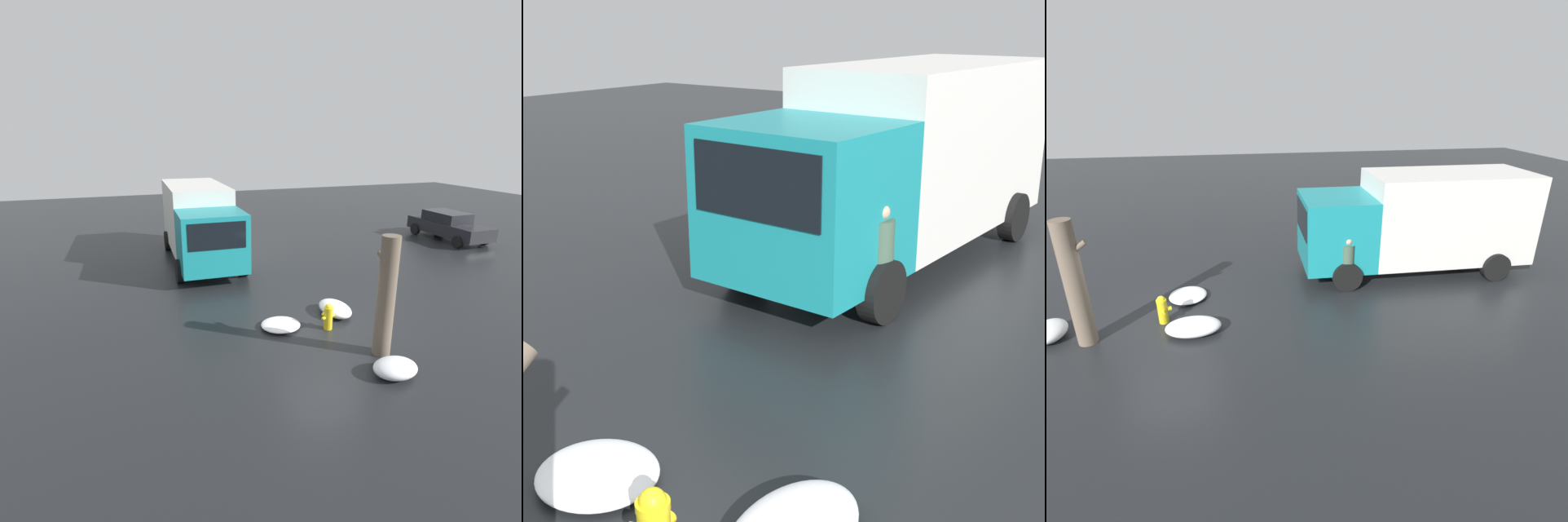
% 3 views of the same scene
% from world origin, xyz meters
% --- Properties ---
extents(ground_plane, '(60.00, 60.00, 0.00)m').
position_xyz_m(ground_plane, '(0.00, 0.00, 0.00)').
color(ground_plane, black).
extents(fire_hydrant, '(0.36, 0.46, 0.77)m').
position_xyz_m(fire_hydrant, '(0.00, 0.00, 0.39)').
color(fire_hydrant, yellow).
rests_on(fire_hydrant, ground_plane).
extents(tree_trunk, '(0.68, 0.45, 3.08)m').
position_xyz_m(tree_trunk, '(-1.67, -0.63, 1.55)').
color(tree_trunk, '#6B5B4C').
rests_on(tree_trunk, ground_plane).
extents(delivery_truck, '(7.38, 2.84, 3.24)m').
position_xyz_m(delivery_truck, '(7.86, 2.16, 1.75)').
color(delivery_truck, teal).
rests_on(delivery_truck, ground_plane).
extents(pedestrian, '(0.36, 0.36, 1.65)m').
position_xyz_m(pedestrian, '(5.23, 1.05, 0.90)').
color(pedestrian, '#23232D').
rests_on(pedestrian, ground_plane).
extents(snow_pile_by_hydrant, '(0.83, 1.06, 0.41)m').
position_xyz_m(snow_pile_by_hydrant, '(-2.65, -0.33, 0.21)').
color(snow_pile_by_hydrant, white).
rests_on(snow_pile_by_hydrant, ground_plane).
extents(snow_pile_curbside, '(1.07, 1.14, 0.19)m').
position_xyz_m(snow_pile_curbside, '(0.49, 1.26, 0.10)').
color(snow_pile_curbside, white).
rests_on(snow_pile_curbside, ground_plane).
extents(snow_pile_by_tree, '(1.37, 0.86, 0.38)m').
position_xyz_m(snow_pile_by_tree, '(0.82, -0.67, 0.19)').
color(snow_pile_by_tree, white).
rests_on(snow_pile_by_tree, ground_plane).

